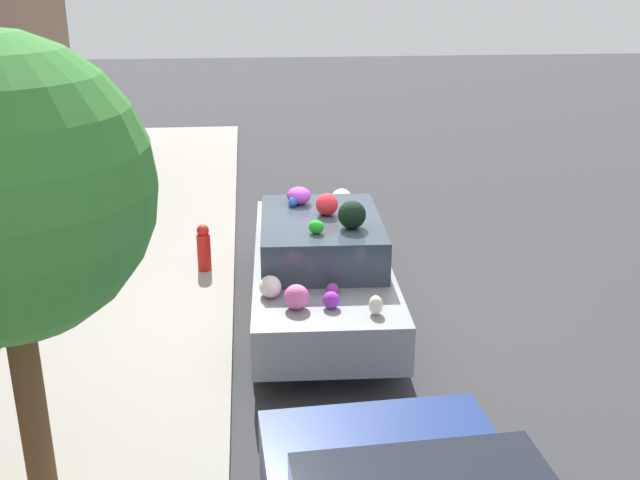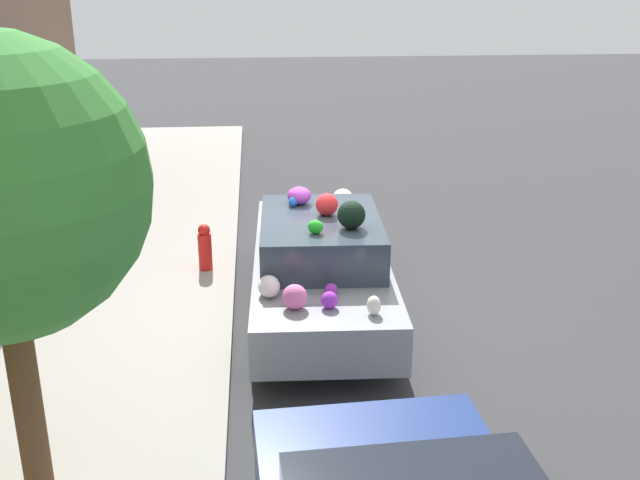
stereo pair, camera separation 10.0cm
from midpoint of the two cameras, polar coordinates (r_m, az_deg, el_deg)
ground_plane at (r=10.02m, az=0.01°, el=-5.51°), size 60.00×60.00×0.00m
sidewalk_curb at (r=10.15m, az=-15.44°, el=-5.60°), size 24.00×3.20×0.11m
fire_hydrant at (r=11.10m, az=-8.51°, el=-0.54°), size 0.20×0.20×0.70m
art_car at (r=9.71m, az=0.31°, el=-1.67°), size 4.58×1.85×1.73m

